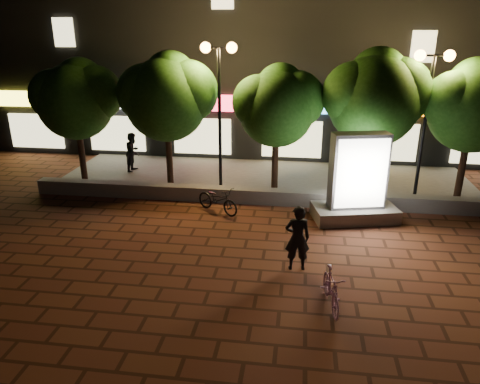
% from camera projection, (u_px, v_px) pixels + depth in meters
% --- Properties ---
extents(ground, '(80.00, 80.00, 0.00)m').
position_uv_depth(ground, '(242.00, 258.00, 11.89)').
color(ground, '#562C1B').
rests_on(ground, ground).
extents(retaining_wall, '(16.00, 0.45, 0.50)m').
position_uv_depth(retaining_wall, '(257.00, 196.00, 15.51)').
color(retaining_wall, slate).
rests_on(retaining_wall, ground).
extents(sidewalk, '(16.00, 5.00, 0.08)m').
position_uv_depth(sidewalk, '(264.00, 179.00, 17.91)').
color(sidewalk, slate).
rests_on(sidewalk, ground).
extents(building_block, '(28.00, 8.12, 11.30)m').
position_uv_depth(building_block, '(277.00, 42.00, 22.21)').
color(building_block, black).
rests_on(building_block, ground).
extents(tree_far_left, '(3.36, 2.80, 4.63)m').
position_uv_depth(tree_far_left, '(77.00, 97.00, 16.70)').
color(tree_far_left, black).
rests_on(tree_far_left, sidewalk).
extents(tree_left, '(3.60, 3.00, 4.89)m').
position_uv_depth(tree_left, '(168.00, 94.00, 16.20)').
color(tree_left, black).
rests_on(tree_left, sidewalk).
extents(tree_mid, '(3.24, 2.70, 4.50)m').
position_uv_depth(tree_mid, '(278.00, 103.00, 15.77)').
color(tree_mid, black).
rests_on(tree_mid, sidewalk).
extents(tree_right, '(3.72, 3.10, 5.07)m').
position_uv_depth(tree_right, '(376.00, 95.00, 15.22)').
color(tree_right, black).
rests_on(tree_right, sidewalk).
extents(tree_far_right, '(3.48, 2.90, 4.76)m').
position_uv_depth(tree_far_right, '(475.00, 103.00, 14.88)').
color(tree_far_right, black).
rests_on(tree_far_right, sidewalk).
extents(street_lamp_left, '(1.26, 0.36, 5.18)m').
position_uv_depth(street_lamp_left, '(219.00, 79.00, 15.50)').
color(street_lamp_left, black).
rests_on(street_lamp_left, sidewalk).
extents(street_lamp_right, '(1.26, 0.36, 4.98)m').
position_uv_depth(street_lamp_right, '(430.00, 87.00, 14.65)').
color(street_lamp_right, black).
rests_on(street_lamp_right, sidewalk).
extents(ad_kiosk, '(2.80, 1.84, 2.78)m').
position_uv_depth(ad_kiosk, '(357.00, 186.00, 13.90)').
color(ad_kiosk, slate).
rests_on(ad_kiosk, ground).
extents(scooter_pink, '(0.64, 1.50, 0.87)m').
position_uv_depth(scooter_pink, '(331.00, 289.00, 9.71)').
color(scooter_pink, '#C781B4').
rests_on(scooter_pink, ground).
extents(rider, '(0.67, 0.49, 1.71)m').
position_uv_depth(rider, '(297.00, 238.00, 11.08)').
color(rider, black).
rests_on(rider, ground).
extents(scooter_parked, '(1.74, 1.39, 0.88)m').
position_uv_depth(scooter_parked, '(218.00, 199.00, 14.67)').
color(scooter_parked, black).
rests_on(scooter_parked, ground).
extents(pedestrian, '(0.67, 0.83, 1.61)m').
position_uv_depth(pedestrian, '(133.00, 152.00, 18.52)').
color(pedestrian, black).
rests_on(pedestrian, sidewalk).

